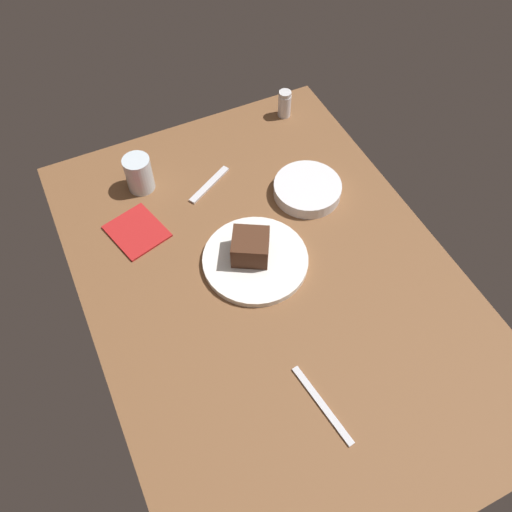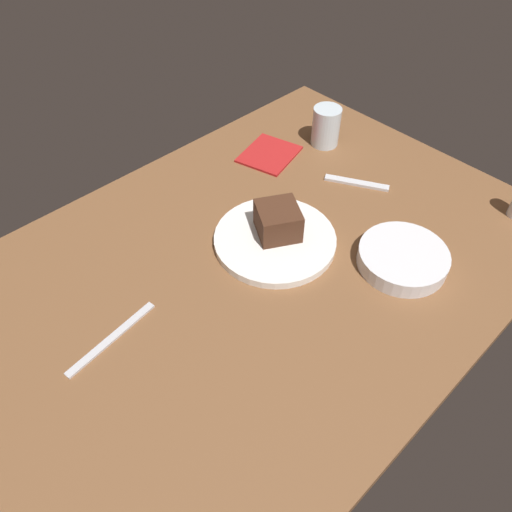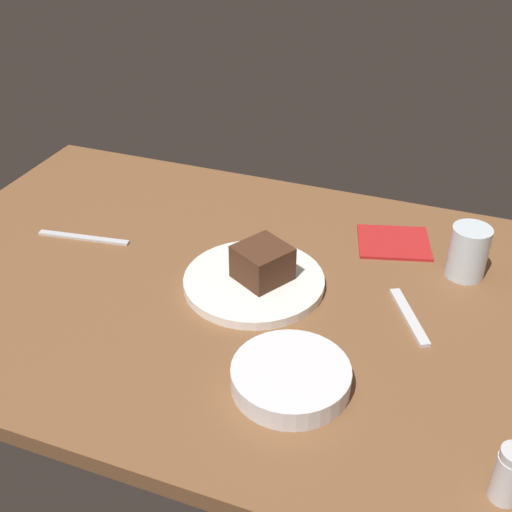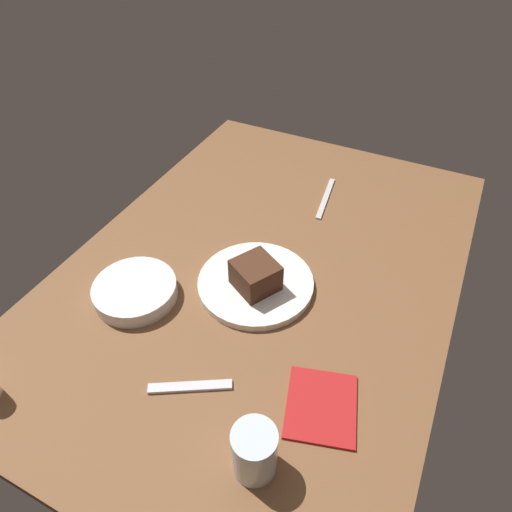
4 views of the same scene
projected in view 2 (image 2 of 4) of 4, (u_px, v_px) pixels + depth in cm
name	position (u px, v px, depth cm)	size (l,w,h in cm)	color
dining_table	(256.00, 267.00, 99.03)	(120.00, 84.00, 3.00)	brown
dessert_plate	(275.00, 240.00, 101.05)	(25.22, 25.22, 1.69)	white
chocolate_cake_slice	(278.00, 221.00, 99.07)	(8.51, 8.30, 6.35)	#472819
water_glass	(326.00, 126.00, 122.82)	(7.04, 7.04, 9.86)	silver
side_bowl	(403.00, 258.00, 96.28)	(17.64, 17.64, 3.45)	silver
dessert_spoon	(357.00, 183.00, 114.66)	(15.00, 1.80, 0.70)	silver
butter_knife	(112.00, 338.00, 85.25)	(19.00, 1.40, 0.50)	silver
folded_napkin	(269.00, 154.00, 122.56)	(13.83, 11.98, 0.60)	#B21E1E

